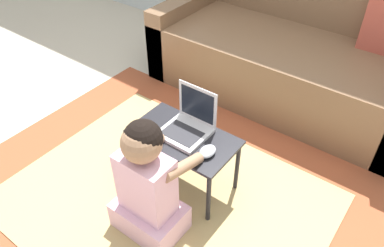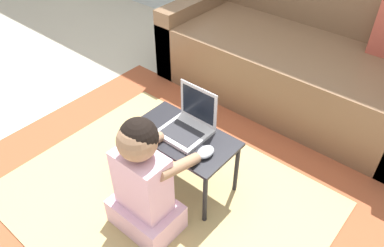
% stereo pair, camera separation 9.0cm
% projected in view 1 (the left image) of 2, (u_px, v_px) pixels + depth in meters
% --- Properties ---
extents(ground_plane, '(16.00, 16.00, 0.00)m').
position_uv_depth(ground_plane, '(189.00, 185.00, 2.19)').
color(ground_plane, beige).
extents(area_rug, '(2.35, 1.86, 0.01)m').
position_uv_depth(area_rug, '(165.00, 200.00, 2.10)').
color(area_rug, '#9E4C2D').
rests_on(area_rug, ground_plane).
extents(couch, '(1.94, 0.94, 0.86)m').
position_uv_depth(couch, '(292.00, 54.00, 2.78)').
color(couch, brown).
rests_on(couch, ground_plane).
extents(laptop_desk, '(0.58, 0.32, 0.36)m').
position_uv_depth(laptop_desk, '(184.00, 142.00, 2.01)').
color(laptop_desk, black).
rests_on(laptop_desk, ground_plane).
extents(laptop, '(0.24, 0.23, 0.24)m').
position_uv_depth(laptop, '(188.00, 126.00, 1.98)').
color(laptop, silver).
rests_on(laptop, laptop_desk).
extents(computer_mouse, '(0.07, 0.10, 0.04)m').
position_uv_depth(computer_mouse, '(208.00, 151.00, 1.86)').
color(computer_mouse, '#B2B7C1').
rests_on(computer_mouse, laptop_desk).
extents(person_seated, '(0.35, 0.39, 0.70)m').
position_uv_depth(person_seated, '(147.00, 184.00, 1.77)').
color(person_seated, '#E5B2CC').
rests_on(person_seated, ground_plane).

